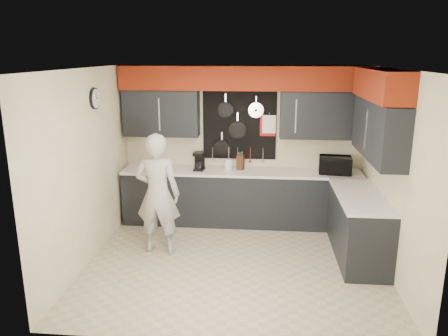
# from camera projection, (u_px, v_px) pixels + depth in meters

# --- Properties ---
(ground) EXTENTS (4.00, 4.00, 0.00)m
(ground) POSITION_uv_depth(u_px,v_px,m) (235.00, 262.00, 6.00)
(ground) COLOR tan
(ground) RESTS_ON ground
(back_wall_assembly) EXTENTS (4.00, 0.36, 2.60)m
(back_wall_assembly) POSITION_uv_depth(u_px,v_px,m) (243.00, 103.00, 7.03)
(back_wall_assembly) COLOR #EFEDB9
(back_wall_assembly) RESTS_ON ground
(right_wall_assembly) EXTENTS (0.36, 3.50, 2.60)m
(right_wall_assembly) POSITION_uv_depth(u_px,v_px,m) (381.00, 121.00, 5.60)
(right_wall_assembly) COLOR #EFEDB9
(right_wall_assembly) RESTS_ON ground
(left_wall_assembly) EXTENTS (0.05, 3.50, 2.60)m
(left_wall_assembly) POSITION_uv_depth(u_px,v_px,m) (88.00, 165.00, 5.85)
(left_wall_assembly) COLOR #EFEDB9
(left_wall_assembly) RESTS_ON ground
(base_cabinets) EXTENTS (3.95, 2.20, 0.92)m
(base_cabinets) POSITION_uv_depth(u_px,v_px,m) (271.00, 204.00, 6.93)
(base_cabinets) COLOR black
(base_cabinets) RESTS_ON ground
(microwave) EXTENTS (0.53, 0.39, 0.28)m
(microwave) POSITION_uv_depth(u_px,v_px,m) (335.00, 165.00, 6.94)
(microwave) COLOR black
(microwave) RESTS_ON base_cabinets
(knife_block) EXTENTS (0.13, 0.13, 0.24)m
(knife_block) POSITION_uv_depth(u_px,v_px,m) (240.00, 162.00, 7.19)
(knife_block) COLOR #371A11
(knife_block) RESTS_ON base_cabinets
(utensil_crock) EXTENTS (0.13, 0.13, 0.17)m
(utensil_crock) POSITION_uv_depth(u_px,v_px,m) (228.00, 164.00, 7.22)
(utensil_crock) COLOR white
(utensil_crock) RESTS_ON base_cabinets
(coffee_maker) EXTENTS (0.19, 0.22, 0.30)m
(coffee_maker) POSITION_uv_depth(u_px,v_px,m) (199.00, 160.00, 7.16)
(coffee_maker) COLOR black
(coffee_maker) RESTS_ON base_cabinets
(person) EXTENTS (0.66, 0.45, 1.74)m
(person) POSITION_uv_depth(u_px,v_px,m) (158.00, 194.00, 6.12)
(person) COLOR #B0AFAD
(person) RESTS_ON ground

